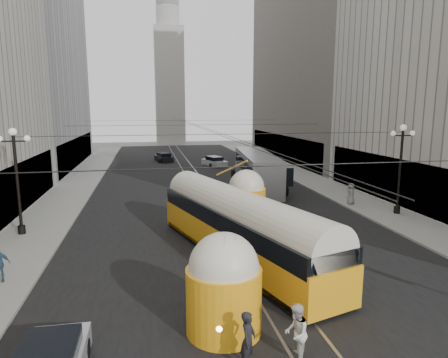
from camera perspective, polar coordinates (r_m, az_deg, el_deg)
name	(u,v)px	position (r m, az deg, el deg)	size (l,w,h in m)	color
road	(198,184)	(40.64, -3.68, -0.74)	(20.00, 85.00, 0.02)	black
sidewalk_left	(80,181)	(44.33, -19.85, -0.31)	(4.00, 72.00, 0.15)	gray
sidewalk_right	(297,174)	(46.93, 10.46, 0.68)	(4.00, 72.00, 0.15)	gray
rail_left	(191,184)	(40.55, -4.73, -0.77)	(0.12, 85.00, 0.04)	gray
rail_right	(206,184)	(40.73, -2.64, -0.70)	(0.12, 85.00, 0.04)	gray
building_left_far	(21,53)	(57.50, -27.05, 15.73)	(12.60, 28.60, 28.60)	#999999
building_right_far	(324,46)	(61.09, 14.05, 18.01)	(12.60, 32.60, 32.60)	#514C47
distant_tower	(169,72)	(87.54, -7.85, 14.86)	(6.00, 6.00, 31.36)	#B2AFA8
lamppost_left_mid	(17,175)	(26.53, -27.50, 0.49)	(1.86, 0.44, 6.37)	black
lamppost_right_mid	(400,164)	(30.87, 23.90, 1.98)	(1.86, 0.44, 6.37)	black
catenary	(200,126)	(38.96, -3.42, 7.52)	(25.00, 72.00, 0.23)	black
streetcar	(239,225)	(20.49, 2.14, -6.61)	(6.71, 15.82, 3.61)	#FEA916
city_bus	(257,169)	(38.86, 4.70, 1.48)	(4.17, 13.37, 3.34)	#9A9C9F
sedan_white_far	(214,162)	(52.98, -1.38, 2.48)	(3.02, 4.45, 1.30)	silver
sedan_dark_far	(164,158)	(58.18, -8.60, 3.05)	(2.71, 4.29, 1.26)	black
pedestrian_crossing_a	(248,340)	(12.77, 3.46, -21.98)	(0.65, 0.43, 1.78)	black
pedestrian_crossing_b	(296,333)	(13.18, 10.26, -20.86)	(0.90, 0.70, 1.84)	silver
pedestrian_sidewalk_right	(351,194)	(32.98, 17.67, -2.01)	(0.83, 0.51, 1.69)	gray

